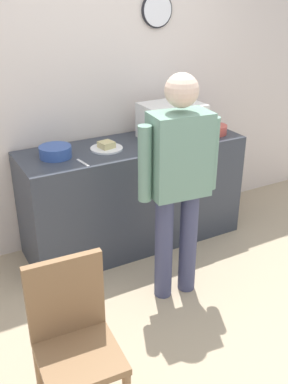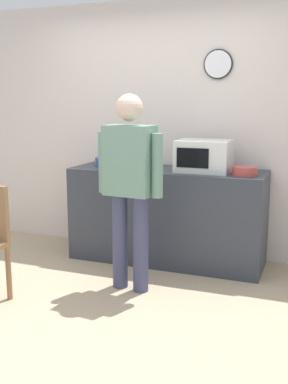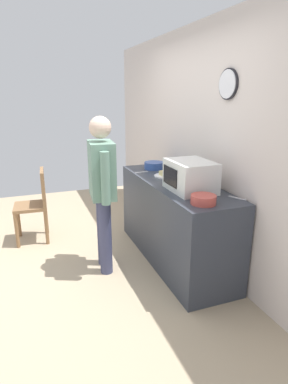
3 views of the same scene
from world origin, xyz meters
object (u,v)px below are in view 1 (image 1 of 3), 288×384
microwave (172,121)px  spoon_utensil (188,123)px  cereal_bowl (214,129)px  wooden_chair (74,338)px  salad_bowl (55,152)px  fork_utensil (83,163)px  person_standing (179,175)px  sandwich_plate (107,147)px

microwave → spoon_utensil: 0.50m
cereal_bowl → wooden_chair: 2.34m
salad_bowl → fork_utensil: salad_bowl is taller
salad_bowl → spoon_utensil: size_ratio=1.46×
spoon_utensil → person_standing: bearing=-126.8°
fork_utensil → spoon_utensil: size_ratio=1.00×
person_standing → fork_utensil: bearing=127.6°
microwave → salad_bowl: size_ratio=2.01×
wooden_chair → microwave: bearing=44.5°
sandwich_plate → person_standing: bearing=-77.2°
salad_bowl → fork_utensil: size_ratio=1.46×
fork_utensil → wooden_chair: bearing=-114.4°
microwave → sandwich_plate: 0.62m
cereal_bowl → fork_utensil: bearing=-175.3°
microwave → cereal_bowl: size_ratio=2.23×
wooden_chair → salad_bowl: bearing=73.6°
fork_utensil → spoon_utensil: (1.27, 0.48, 0.00)m
cereal_bowl → microwave: bearing=168.5°
cereal_bowl → person_standing: size_ratio=0.14×
microwave → spoon_utensil: size_ratio=2.94×
sandwich_plate → fork_utensil: sandwich_plate is taller
sandwich_plate → salad_bowl: size_ratio=1.05×
spoon_utensil → wooden_chair: 2.55m
sandwich_plate → salad_bowl: bearing=176.2°
fork_utensil → spoon_utensil: same height
microwave → sandwich_plate: (-0.61, 0.01, -0.13)m
cereal_bowl → wooden_chair: size_ratio=0.24×
sandwich_plate → salad_bowl: salad_bowl is taller
microwave → cereal_bowl: microwave is taller
sandwich_plate → salad_bowl: (-0.42, 0.03, 0.02)m
salad_bowl → fork_utensil: 0.26m
salad_bowl → person_standing: size_ratio=0.15×
sandwich_plate → spoon_utensil: sandwich_plate is taller
cereal_bowl → person_standing: person_standing is taller
microwave → salad_bowl: microwave is taller
fork_utensil → person_standing: 0.76m
fork_utensil → sandwich_plate: bearing=34.5°
sandwich_plate → person_standing: size_ratio=0.16×
sandwich_plate → spoon_utensil: bearing=16.2°
microwave → person_standing: size_ratio=0.30×
cereal_bowl → fork_utensil: cereal_bowl is taller
cereal_bowl → spoon_utensil: cereal_bowl is taller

